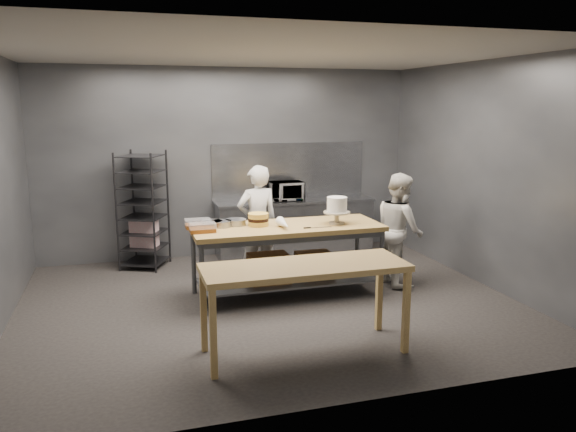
% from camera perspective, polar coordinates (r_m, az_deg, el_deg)
% --- Properties ---
extents(ground, '(6.00, 6.00, 0.00)m').
position_cam_1_polar(ground, '(7.05, -1.87, -8.81)').
color(ground, black).
rests_on(ground, ground).
extents(back_wall, '(6.00, 0.04, 3.00)m').
position_cam_1_polar(back_wall, '(9.11, -5.96, 5.40)').
color(back_wall, '#4C4F54').
rests_on(back_wall, ground).
extents(work_table, '(2.40, 0.90, 0.92)m').
position_cam_1_polar(work_table, '(7.17, -0.04, -3.66)').
color(work_table, olive).
rests_on(work_table, ground).
extents(near_counter, '(2.00, 0.70, 0.90)m').
position_cam_1_polar(near_counter, '(5.47, 1.71, -5.82)').
color(near_counter, olive).
rests_on(near_counter, ground).
extents(back_counter, '(2.60, 0.60, 0.90)m').
position_cam_1_polar(back_counter, '(9.21, 0.68, -1.08)').
color(back_counter, slate).
rests_on(back_counter, ground).
extents(splashback_panel, '(2.60, 0.02, 0.90)m').
position_cam_1_polar(splashback_panel, '(9.34, 0.14, 4.68)').
color(splashback_panel, slate).
rests_on(splashback_panel, back_counter).
extents(speed_rack, '(0.82, 0.84, 1.75)m').
position_cam_1_polar(speed_rack, '(8.66, -14.51, 0.49)').
color(speed_rack, black).
rests_on(speed_rack, ground).
extents(chef_behind, '(0.63, 0.46, 1.61)m').
position_cam_1_polar(chef_behind, '(7.83, -3.12, -0.66)').
color(chef_behind, white).
rests_on(chef_behind, ground).
extents(chef_right, '(0.63, 0.78, 1.53)m').
position_cam_1_polar(chef_right, '(7.75, 11.26, -1.30)').
color(chef_right, silver).
rests_on(chef_right, ground).
extents(microwave, '(0.54, 0.37, 0.30)m').
position_cam_1_polar(microwave, '(9.06, -0.23, 2.56)').
color(microwave, black).
rests_on(microwave, back_counter).
extents(frosted_cake_stand, '(0.34, 0.34, 0.35)m').
position_cam_1_polar(frosted_cake_stand, '(7.16, 4.99, 0.94)').
color(frosted_cake_stand, '#B5AA90').
rests_on(frosted_cake_stand, work_table).
extents(layer_cake, '(0.26, 0.26, 0.16)m').
position_cam_1_polar(layer_cake, '(7.06, -3.03, -0.35)').
color(layer_cake, '#EAB14A').
rests_on(layer_cake, work_table).
extents(cake_pans, '(0.56, 0.30, 0.07)m').
position_cam_1_polar(cake_pans, '(7.08, -6.60, -0.73)').
color(cake_pans, gray).
rests_on(cake_pans, work_table).
extents(piping_bag, '(0.12, 0.38, 0.12)m').
position_cam_1_polar(piping_bag, '(6.87, -0.41, -0.83)').
color(piping_bag, white).
rests_on(piping_bag, work_table).
extents(offset_spatula, '(0.36, 0.02, 0.02)m').
position_cam_1_polar(offset_spatula, '(6.94, 2.65, -1.18)').
color(offset_spatula, slate).
rests_on(offset_spatula, work_table).
extents(pastry_clamshells, '(0.33, 0.46, 0.11)m').
position_cam_1_polar(pastry_clamshells, '(6.89, -8.91, -0.96)').
color(pastry_clamshells, brown).
rests_on(pastry_clamshells, work_table).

